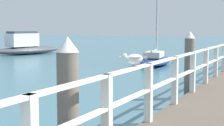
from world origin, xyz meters
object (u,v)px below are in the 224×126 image
object	(u,v)px
dock_piling_far	(189,65)
boat_4	(156,59)
seagull_foreground	(134,58)
boat_2	(27,47)
dock_piling_near	(68,111)

from	to	relation	value
dock_piling_far	boat_4	size ratio (longest dim) A/B	0.38
seagull_foreground	boat_2	distance (m)	23.00
dock_piling_near	dock_piling_far	distance (m)	6.32
dock_piling_near	boat_4	bearing A→B (deg)	104.78
boat_4	seagull_foreground	bearing A→B (deg)	-81.33
seagull_foreground	boat_4	xyz separation A→B (m)	(-4.29, 13.53, -1.26)
dock_piling_near	seagull_foreground	bearing A→B (deg)	73.83
dock_piling_near	boat_2	bearing A→B (deg)	129.97
dock_piling_near	dock_piling_far	xyz separation A→B (m)	(0.00, 6.32, 0.00)
dock_piling_near	boat_2	size ratio (longest dim) A/B	0.33
dock_piling_near	dock_piling_far	size ratio (longest dim) A/B	1.00
boat_2	boat_4	distance (m)	11.80
seagull_foreground	boat_2	size ratio (longest dim) A/B	0.07
dock_piling_near	dock_piling_far	world-z (taller)	same
dock_piling_far	boat_4	xyz separation A→B (m)	(-3.91, 8.51, -0.66)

